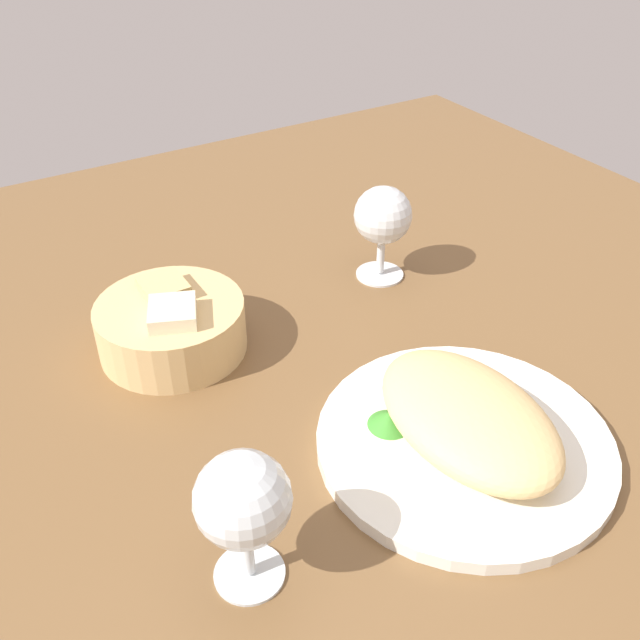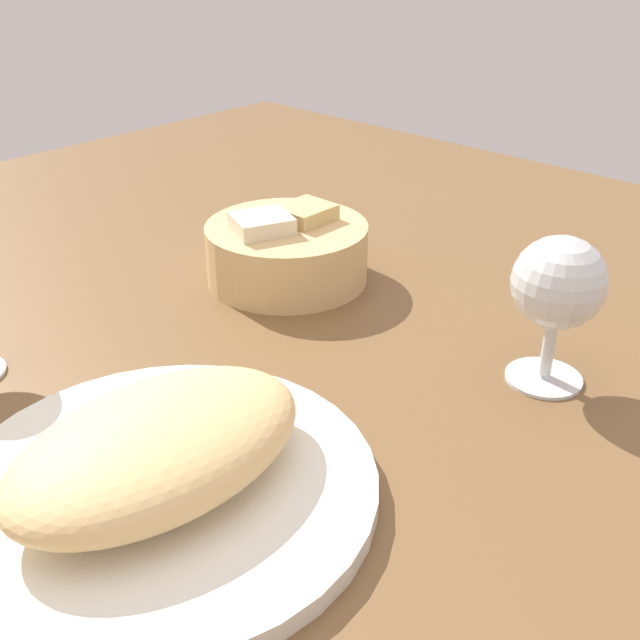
# 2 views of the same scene
# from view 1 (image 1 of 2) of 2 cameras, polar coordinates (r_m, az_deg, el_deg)

# --- Properties ---
(ground_plane) EXTENTS (1.40, 1.40, 0.02)m
(ground_plane) POSITION_cam_1_polar(r_m,az_deg,el_deg) (0.73, 0.90, -6.98)
(ground_plane) COLOR brown
(plate) EXTENTS (0.28, 0.28, 0.01)m
(plate) POSITION_cam_1_polar(r_m,az_deg,el_deg) (0.69, 11.44, -9.56)
(plate) COLOR white
(plate) RESTS_ON ground_plane
(omelette) EXTENTS (0.21, 0.14, 0.05)m
(omelette) POSITION_cam_1_polar(r_m,az_deg,el_deg) (0.67, 11.77, -7.56)
(omelette) COLOR #ECC47F
(omelette) RESTS_ON plate
(lettuce_garnish) EXTENTS (0.04, 0.04, 0.02)m
(lettuce_garnish) POSITION_cam_1_polar(r_m,az_deg,el_deg) (0.68, 5.58, -7.85)
(lettuce_garnish) COLOR #3A8A2E
(lettuce_garnish) RESTS_ON plate
(bread_basket) EXTENTS (0.16, 0.16, 0.07)m
(bread_basket) POSITION_cam_1_polar(r_m,az_deg,el_deg) (0.79, -11.78, -0.40)
(bread_basket) COLOR #D9B577
(bread_basket) RESTS_ON ground_plane
(wine_glass_near) EXTENTS (0.07, 0.07, 0.12)m
(wine_glass_near) POSITION_cam_1_polar(r_m,az_deg,el_deg) (0.88, 5.04, 8.04)
(wine_glass_near) COLOR silver
(wine_glass_near) RESTS_ON ground_plane
(wine_glass_far) EXTENTS (0.07, 0.07, 0.12)m
(wine_glass_far) POSITION_cam_1_polar(r_m,az_deg,el_deg) (0.53, -6.17, -14.38)
(wine_glass_far) COLOR silver
(wine_glass_far) RESTS_ON ground_plane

